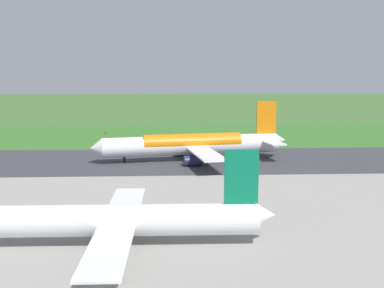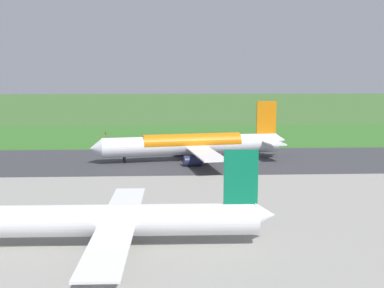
% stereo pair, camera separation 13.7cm
% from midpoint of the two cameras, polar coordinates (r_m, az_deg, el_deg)
% --- Properties ---
extents(ground_plane, '(800.00, 800.00, 0.00)m').
position_cam_midpoint_polar(ground_plane, '(125.21, -3.55, -2.06)').
color(ground_plane, '#3D662D').
extents(runway_asphalt, '(600.00, 37.92, 0.06)m').
position_cam_midpoint_polar(runway_asphalt, '(125.21, -3.55, -2.05)').
color(runway_asphalt, '#38383D').
rests_on(runway_asphalt, ground).
extents(apron_concrete, '(440.00, 110.00, 0.05)m').
position_cam_midpoint_polar(apron_concrete, '(61.13, -4.39, -13.84)').
color(apron_concrete, gray).
rests_on(apron_concrete, ground).
extents(grass_verge_foreground, '(600.00, 80.00, 0.04)m').
position_cam_midpoint_polar(grass_verge_foreground, '(169.25, -3.35, 0.78)').
color(grass_verge_foreground, '#346B27').
rests_on(grass_verge_foreground, ground).
extents(airliner_main, '(53.98, 44.39, 15.88)m').
position_cam_midpoint_polar(airliner_main, '(124.67, 0.14, -0.06)').
color(airliner_main, white).
rests_on(airliner_main, ground).
extents(airliner_parked_mid, '(45.21, 36.90, 13.23)m').
position_cam_midpoint_polar(airliner_parked_mid, '(64.93, -9.65, -9.19)').
color(airliner_parked_mid, white).
rests_on(airliner_parked_mid, ground).
extents(no_stopping_sign, '(0.60, 0.10, 2.28)m').
position_cam_midpoint_polar(no_stopping_sign, '(169.06, -10.67, 1.10)').
color(no_stopping_sign, slate).
rests_on(no_stopping_sign, ground).
extents(traffic_cone_orange, '(0.40, 0.40, 0.55)m').
position_cam_midpoint_polar(traffic_cone_orange, '(174.39, -11.64, 0.94)').
color(traffic_cone_orange, orange).
rests_on(traffic_cone_orange, ground).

